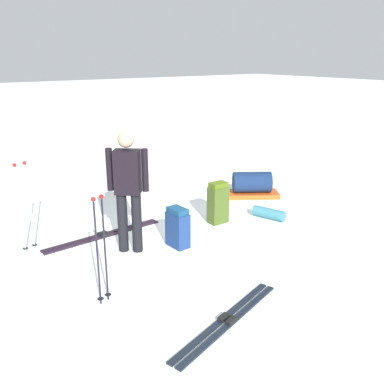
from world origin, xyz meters
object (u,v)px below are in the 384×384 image
gear_sled (252,185)px  sleeping_mat_rolled (269,213)px  ski_pair_far (227,320)px  backpack_bright (218,203)px  backpack_large_dark (178,228)px  ski_poles_planted_far (101,245)px  ski_pair_near (104,235)px  ski_poles_planted_near (24,203)px  skier_standing (128,186)px

gear_sled → sleeping_mat_rolled: size_ratio=2.02×
ski_pair_far → sleeping_mat_rolled: bearing=-143.3°
backpack_bright → backpack_large_dark: bearing=19.8°
ski_poles_planted_far → backpack_bright: bearing=-156.4°
ski_pair_near → gear_sled: size_ratio=1.73×
ski_poles_planted_near → ski_poles_planted_far: bearing=99.0°
backpack_large_dark → gear_sled: bearing=-156.8°
ski_pair_far → backpack_bright: size_ratio=2.52×
ski_pair_far → gear_sled: gear_sled is taller
ski_poles_planted_near → sleeping_mat_rolled: bearing=163.3°
backpack_bright → ski_pair_far: bearing=53.0°
skier_standing → ski_poles_planted_far: size_ratio=1.35×
ski_pair_near → sleeping_mat_rolled: (-2.58, 0.95, 0.08)m
sleeping_mat_rolled → gear_sled: bearing=-119.2°
ski_pair_near → ski_poles_planted_far: ski_poles_planted_far is taller
backpack_large_dark → backpack_bright: backpack_bright is taller
ski_pair_near → gear_sled: bearing=-178.4°
skier_standing → ski_pair_far: size_ratio=0.98×
backpack_large_dark → skier_standing: bearing=-23.0°
gear_sled → ski_poles_planted_far: bearing=24.4°
ski_poles_planted_far → ski_pair_near: bearing=-114.4°
ski_pair_near → ski_poles_planted_far: 1.98m
ski_poles_planted_far → skier_standing: bearing=-131.0°
backpack_large_dark → gear_sled: size_ratio=0.52×
backpack_bright → sleeping_mat_rolled: (-0.81, 0.37, -0.25)m
gear_sled → ski_pair_near: bearing=1.6°
ski_poles_planted_near → gear_sled: bearing=179.3°
ski_poles_planted_near → ski_poles_planted_far: ski_poles_planted_near is taller
gear_sled → skier_standing: bearing=14.3°
skier_standing → ski_pair_far: skier_standing is taller
ski_pair_far → skier_standing: bearing=-89.9°
skier_standing → ski_pair_far: 2.30m
backpack_large_dark → backpack_bright: size_ratio=0.85×
ski_pair_far → backpack_bright: (-1.67, -2.21, 0.32)m
backpack_large_dark → backpack_bright: 1.11m
ski_pair_far → ski_poles_planted_near: size_ratio=1.35×
backpack_bright → gear_sled: bearing=-154.2°
ski_poles_planted_far → gear_sled: ski_poles_planted_far is taller
backpack_bright → ski_poles_planted_near: ski_poles_planted_near is taller
backpack_large_dark → ski_pair_near: bearing=-53.0°
ski_pair_near → ski_pair_far: (-0.10, 2.80, 0.00)m
ski_pair_far → gear_sled: 4.21m
skier_standing → ski_pair_far: bearing=90.1°
ski_poles_planted_far → ski_pair_far: bearing=128.4°
backpack_bright → ski_poles_planted_far: 2.79m
ski_pair_near → ski_poles_planted_near: ski_poles_planted_near is taller
skier_standing → ski_pair_near: (0.10, -0.69, -0.94)m
skier_standing → gear_sled: 3.24m
backpack_large_dark → ski_poles_planted_far: 1.71m
ski_poles_planted_near → ski_poles_planted_far: 1.86m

